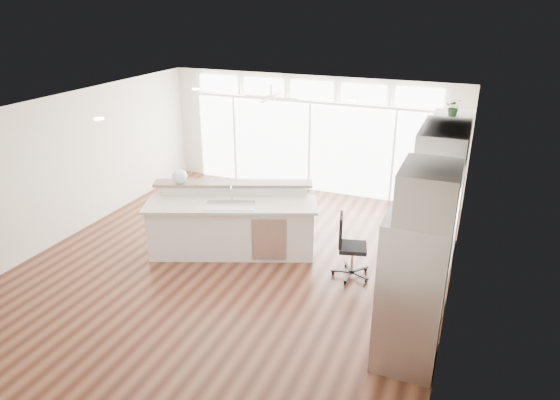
% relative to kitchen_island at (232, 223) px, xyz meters
% --- Properties ---
extents(floor, '(7.00, 8.00, 0.02)m').
position_rel_kitchen_island_xyz_m(floor, '(0.24, -0.37, -0.61)').
color(floor, '#3E1E13').
rests_on(floor, ground).
extents(ceiling, '(7.00, 8.00, 0.02)m').
position_rel_kitchen_island_xyz_m(ceiling, '(0.24, -0.37, 2.10)').
color(ceiling, white).
rests_on(ceiling, wall_back).
extents(wall_back, '(7.00, 0.04, 2.70)m').
position_rel_kitchen_island_xyz_m(wall_back, '(0.24, 3.63, 0.75)').
color(wall_back, beige).
rests_on(wall_back, floor).
extents(wall_front, '(7.00, 0.04, 2.70)m').
position_rel_kitchen_island_xyz_m(wall_front, '(0.24, -4.37, 0.75)').
color(wall_front, beige).
rests_on(wall_front, floor).
extents(wall_left, '(0.04, 8.00, 2.70)m').
position_rel_kitchen_island_xyz_m(wall_left, '(-3.26, -0.37, 0.75)').
color(wall_left, beige).
rests_on(wall_left, floor).
extents(wall_right, '(0.04, 8.00, 2.70)m').
position_rel_kitchen_island_xyz_m(wall_right, '(3.74, -0.37, 0.75)').
color(wall_right, beige).
rests_on(wall_right, floor).
extents(glass_wall, '(5.80, 0.06, 2.08)m').
position_rel_kitchen_island_xyz_m(glass_wall, '(0.24, 3.57, 0.45)').
color(glass_wall, silver).
rests_on(glass_wall, wall_back).
extents(transom_row, '(5.90, 0.06, 0.40)m').
position_rel_kitchen_island_xyz_m(transom_row, '(0.24, 3.57, 1.78)').
color(transom_row, silver).
rests_on(transom_row, wall_back).
extents(desk_window, '(0.04, 0.85, 0.85)m').
position_rel_kitchen_island_xyz_m(desk_window, '(3.70, -0.07, 0.95)').
color(desk_window, white).
rests_on(desk_window, wall_right).
extents(ceiling_fan, '(1.16, 1.16, 0.32)m').
position_rel_kitchen_island_xyz_m(ceiling_fan, '(-0.26, 2.43, 1.88)').
color(ceiling_fan, white).
rests_on(ceiling_fan, ceiling).
extents(recessed_lights, '(3.40, 3.00, 0.02)m').
position_rel_kitchen_island_xyz_m(recessed_lights, '(0.24, -0.17, 2.08)').
color(recessed_lights, white).
rests_on(recessed_lights, ceiling).
extents(oven_cabinet, '(0.64, 1.20, 2.50)m').
position_rel_kitchen_island_xyz_m(oven_cabinet, '(3.41, 1.43, 0.65)').
color(oven_cabinet, white).
rests_on(oven_cabinet, floor).
extents(desk_nook, '(0.72, 1.30, 0.76)m').
position_rel_kitchen_island_xyz_m(desk_nook, '(3.37, -0.07, -0.22)').
color(desk_nook, white).
rests_on(desk_nook, floor).
extents(upper_cabinets, '(0.64, 1.30, 0.64)m').
position_rel_kitchen_island_xyz_m(upper_cabinets, '(3.41, -0.07, 1.75)').
color(upper_cabinets, white).
rests_on(upper_cabinets, wall_right).
extents(refrigerator, '(0.76, 0.90, 2.00)m').
position_rel_kitchen_island_xyz_m(refrigerator, '(3.35, -1.72, 0.40)').
color(refrigerator, silver).
rests_on(refrigerator, floor).
extents(fridge_cabinet, '(0.64, 0.90, 0.60)m').
position_rel_kitchen_island_xyz_m(fridge_cabinet, '(3.41, -1.72, 1.70)').
color(fridge_cabinet, white).
rests_on(fridge_cabinet, wall_right).
extents(framed_photos, '(0.06, 0.22, 0.80)m').
position_rel_kitchen_island_xyz_m(framed_photos, '(3.70, 0.55, 0.80)').
color(framed_photos, black).
rests_on(framed_photos, wall_right).
extents(kitchen_island, '(3.20, 2.15, 1.19)m').
position_rel_kitchen_island_xyz_m(kitchen_island, '(0.00, 0.00, 0.00)').
color(kitchen_island, white).
rests_on(kitchen_island, floor).
extents(rug, '(1.11, 0.91, 0.01)m').
position_rel_kitchen_island_xyz_m(rug, '(3.06, 0.58, -0.59)').
color(rug, '#351A10').
rests_on(rug, floor).
extents(office_chair, '(0.67, 0.64, 1.08)m').
position_rel_kitchen_island_xyz_m(office_chair, '(2.20, 0.01, -0.05)').
color(office_chair, black).
rests_on(office_chair, floor).
extents(fishbowl, '(0.33, 0.33, 0.27)m').
position_rel_kitchen_island_xyz_m(fishbowl, '(-1.03, 0.02, 0.73)').
color(fishbowl, silver).
rests_on(fishbowl, kitchen_island).
extents(monitor, '(0.12, 0.49, 0.40)m').
position_rel_kitchen_island_xyz_m(monitor, '(3.29, -0.07, 0.37)').
color(monitor, black).
rests_on(monitor, desk_nook).
extents(keyboard, '(0.13, 0.33, 0.02)m').
position_rel_kitchen_island_xyz_m(keyboard, '(3.12, -0.07, 0.17)').
color(keyboard, white).
rests_on(keyboard, desk_nook).
extents(potted_plant, '(0.27, 0.30, 0.23)m').
position_rel_kitchen_island_xyz_m(potted_plant, '(3.41, 1.43, 2.02)').
color(potted_plant, '#2E5E28').
rests_on(potted_plant, oven_cabinet).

